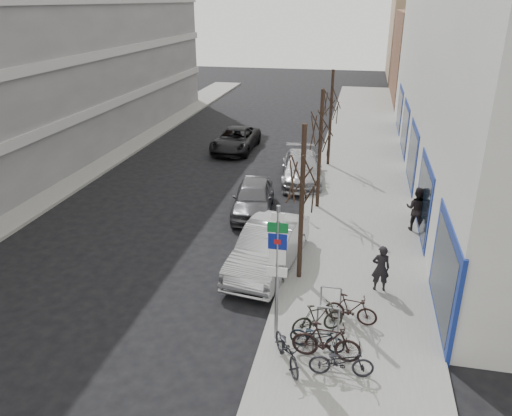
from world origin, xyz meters
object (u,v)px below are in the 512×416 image
at_px(tree_far, 332,95).
at_px(bike_mid_inner, 318,318).
at_px(meter_mid, 304,202).
at_px(bike_mid_curb, 317,334).
at_px(meter_back, 317,164).
at_px(pedestrian_far, 417,209).
at_px(meter_front, 284,262).
at_px(tree_mid, 321,122).
at_px(bike_near_left, 287,347).
at_px(parked_car_back, 302,168).
at_px(parked_car_mid, 253,198).
at_px(lane_car, 236,140).
at_px(bike_far_inner, 351,309).
at_px(bike_near_right, 327,341).
at_px(highway_sign_pole, 277,266).
at_px(tree_near, 303,167).
at_px(pedestrian_near, 381,268).
at_px(bike_far_curb, 342,359).
at_px(parked_car_front, 268,248).
at_px(bike_rack, 328,316).

relative_size(tree_far, bike_mid_inner, 3.38).
bearing_deg(meter_mid, bike_mid_curb, -80.76).
bearing_deg(meter_back, pedestrian_far, -50.90).
bearing_deg(meter_front, tree_mid, 86.32).
distance_m(bike_near_left, parked_car_back, 14.76).
bearing_deg(parked_car_mid, parked_car_back, 64.56).
bearing_deg(lane_car, bike_mid_curb, -68.59).
distance_m(bike_far_inner, lane_car, 19.17).
height_order(bike_mid_curb, bike_mid_inner, bike_mid_inner).
xyz_separation_m(meter_front, parked_car_back, (-0.75, 10.67, -0.18)).
height_order(bike_near_right, pedestrian_far, pedestrian_far).
height_order(highway_sign_pole, meter_back, highway_sign_pole).
relative_size(tree_near, pedestrian_near, 3.43).
bearing_deg(pedestrian_near, bike_far_inner, 60.88).
xyz_separation_m(tree_far, bike_far_curb, (1.67, -17.66, -3.45)).
bearing_deg(bike_far_inner, parked_car_front, 53.74).
xyz_separation_m(bike_near_left, pedestrian_near, (2.42, 4.22, 0.28)).
bearing_deg(pedestrian_far, bike_far_inner, 91.53).
height_order(bike_mid_inner, bike_far_inner, bike_mid_inner).
height_order(bike_rack, meter_front, meter_front).
xyz_separation_m(meter_front, bike_mid_inner, (1.37, -2.52, -0.27)).
relative_size(bike_near_right, bike_far_curb, 1.13).
bearing_deg(bike_rack, tree_far, 94.32).
relative_size(meter_front, bike_mid_inner, 0.78).
bearing_deg(bike_near_right, lane_car, 23.87).
bearing_deg(tree_near, bike_mid_inner, -73.02).
height_order(tree_far, lane_car, tree_far).
height_order(meter_front, parked_car_mid, parked_car_mid).
height_order(meter_mid, bike_mid_inner, meter_mid).
relative_size(tree_far, bike_far_inner, 3.52).
bearing_deg(parked_car_mid, meter_mid, -17.75).
bearing_deg(bike_mid_curb, parked_car_back, 16.79).
relative_size(tree_mid, lane_car, 1.07).
relative_size(bike_near_right, parked_car_mid, 0.43).
bearing_deg(bike_rack, bike_mid_inner, -156.56).
relative_size(bike_rack, parked_car_mid, 0.52).
height_order(bike_near_left, bike_mid_inner, bike_near_left).
bearing_deg(tree_near, pedestrian_far, 48.69).
xyz_separation_m(bike_rack, bike_far_inner, (0.63, 0.57, -0.03)).
bearing_deg(pedestrian_near, bike_far_curb, 70.58).
distance_m(tree_near, parked_car_mid, 7.00).
distance_m(tree_near, parked_car_back, 10.78).
bearing_deg(highway_sign_pole, bike_near_left, -65.08).
bearing_deg(parked_car_front, bike_far_curb, -53.37).
relative_size(tree_near, meter_back, 4.33).
relative_size(bike_near_left, parked_car_back, 0.34).
bearing_deg(pedestrian_far, lane_car, -25.31).
bearing_deg(parked_car_back, meter_front, -93.56).
xyz_separation_m(bike_near_left, parked_car_mid, (-3.07, 9.98, 0.07)).
bearing_deg(bike_mid_inner, bike_far_inner, -83.57).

